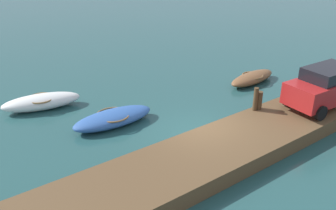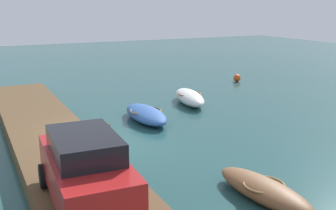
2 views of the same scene
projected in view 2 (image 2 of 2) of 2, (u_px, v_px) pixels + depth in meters
The scene contains 9 objects.
ground_plane at pixel (99, 146), 15.58m from camera, with size 84.00×84.00×0.00m, color #234C4C.
dock_platform at pixel (54, 145), 14.77m from camera, with size 21.50×2.88×0.63m, color brown.
rowboat_blue at pixel (146, 114), 18.90m from camera, with size 3.71×1.55×0.63m.
rowboat_brown at pixel (264, 190), 11.29m from camera, with size 3.49×1.43×0.58m.
rowboat_white at pixel (189, 97), 22.10m from camera, with size 3.79×1.99×0.72m.
mooring_post_west at pixel (108, 140), 12.78m from camera, with size 0.20×0.20×1.04m, color #47331E.
mooring_post_mid_west at pixel (110, 146), 12.61m from camera, with size 0.28×0.28×0.80m, color #47331E.
parked_car at pixel (86, 169), 9.54m from camera, with size 4.10×2.03×1.79m.
marker_buoy at pixel (237, 78), 28.45m from camera, with size 0.51×0.51×0.51m, color #E54C19.
Camera 2 is at (14.36, -4.21, 5.34)m, focal length 43.35 mm.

